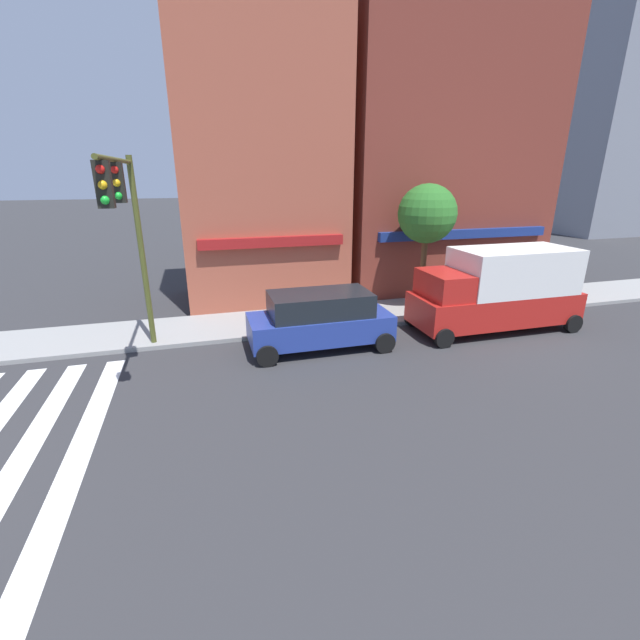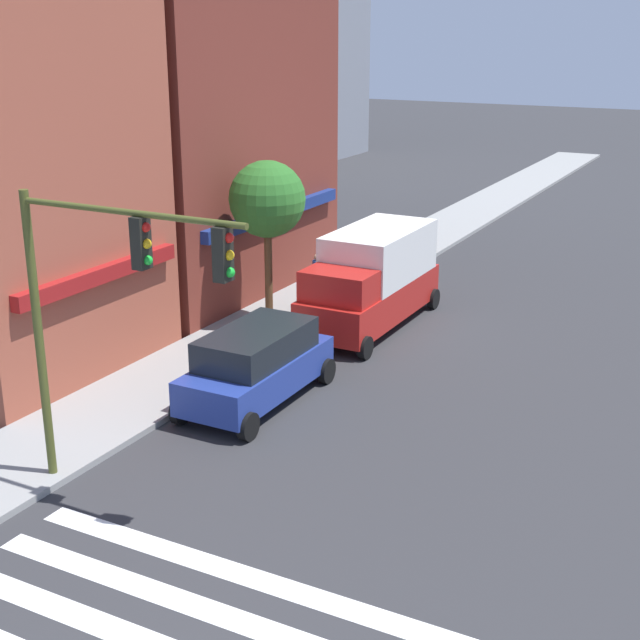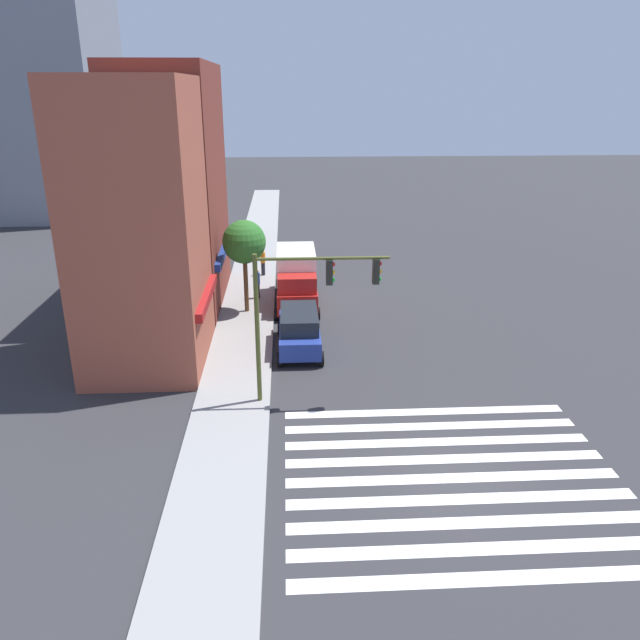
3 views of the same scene
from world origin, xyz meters
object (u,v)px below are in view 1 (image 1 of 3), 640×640
box_truck_red (498,289)px  traffic_signal (128,219)px  suv_blue (320,319)px  street_tree (427,215)px  pedestrian_orange_vest (570,279)px  pedestrian_blue_shirt (475,286)px

box_truck_red → traffic_signal: bearing=-179.5°
traffic_signal → suv_blue: 6.41m
traffic_signal → street_tree: size_ratio=1.20×
traffic_signal → pedestrian_orange_vest: traffic_signal is taller
box_truck_red → pedestrian_orange_vest: bearing=20.9°
traffic_signal → pedestrian_blue_shirt: bearing=10.7°
suv_blue → pedestrian_orange_vest: (12.30, 2.11, 0.04)m
suv_blue → box_truck_red: box_truck_red is taller
pedestrian_orange_vest → box_truck_red: bearing=-141.6°
suv_blue → pedestrian_blue_shirt: size_ratio=2.66×
box_truck_red → pedestrian_orange_vest: 5.89m
traffic_signal → street_tree: bearing=15.5°
traffic_signal → box_truck_red: traffic_signal is taller
pedestrian_orange_vest → suv_blue: bearing=-152.9°
pedestrian_blue_shirt → pedestrian_orange_vest: bearing=10.2°
pedestrian_orange_vest → street_tree: bearing=-168.2°
suv_blue → pedestrian_blue_shirt: bearing=16.9°
box_truck_red → pedestrian_orange_vest: box_truck_red is taller
box_truck_red → street_tree: size_ratio=1.22×
traffic_signal → suv_blue: size_ratio=1.30×
suv_blue → pedestrian_orange_vest: size_ratio=2.66×
suv_blue → traffic_signal: bearing=-178.4°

